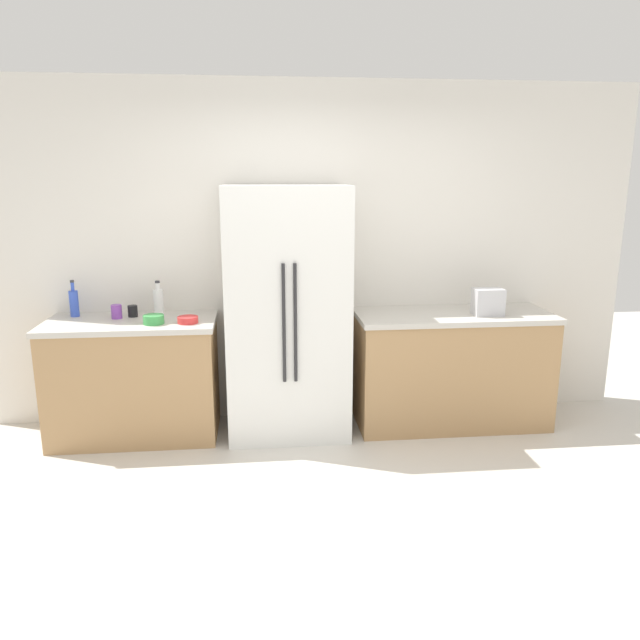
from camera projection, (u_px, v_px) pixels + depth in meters
ground_plane at (345, 531)px, 3.36m from camera, size 10.28×10.28×0.00m
kitchen_back_panel at (314, 254)px, 4.81m from camera, size 5.14×0.10×2.65m
counter_left at (134, 378)px, 4.52m from camera, size 1.24×0.65×0.90m
counter_right at (451, 368)px, 4.76m from camera, size 1.52×0.65×0.90m
refrigerator at (287, 313)px, 4.50m from camera, size 0.90×0.67×1.87m
toaster at (488, 302)px, 4.57m from camera, size 0.22×0.15×0.20m
bottle_a at (74, 303)px, 4.52m from camera, size 0.07×0.07×0.28m
bottle_b at (159, 301)px, 4.56m from camera, size 0.07×0.07×0.26m
cup_a at (133, 311)px, 4.52m from camera, size 0.07×0.07×0.09m
cup_b at (117, 312)px, 4.46m from camera, size 0.08×0.08×0.10m
bowl_a at (154, 319)px, 4.30m from camera, size 0.15×0.15×0.06m
bowl_b at (188, 320)px, 4.33m from camera, size 0.15×0.15×0.05m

